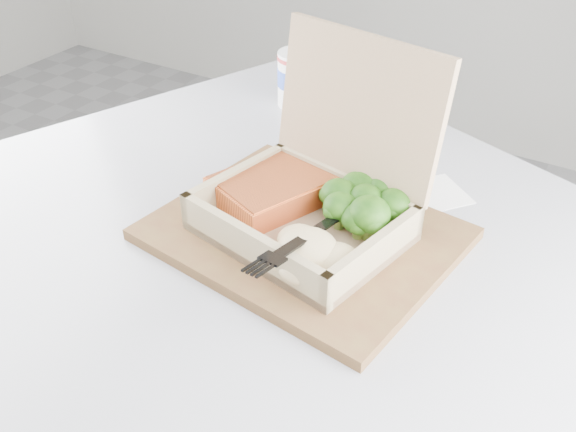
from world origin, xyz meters
The scene contains 9 objects.
cafe_table centered at (0.21, 0.30, 0.54)m, with size 1.01×1.01×0.72m.
serving_tray centered at (0.27, 0.33, 0.73)m, with size 0.31×0.25×0.01m, color brown.
takeout_container centered at (0.28, 0.35, 0.79)m, with size 0.24×0.23×0.20m.
salmon_fillet centered at (0.22, 0.35, 0.76)m, with size 0.10×0.13×0.03m, color orange.
broccoli_pile centered at (0.33, 0.36, 0.77)m, with size 0.11×0.11×0.04m, color #3B761A, non-canonical shape.
mashed_potatoes centered at (0.31, 0.27, 0.76)m, with size 0.10×0.09×0.03m, color beige.
plastic_fork centered at (0.31, 0.29, 0.78)m, with size 0.03×0.16×0.02m.
paper_cup centered at (0.09, 0.63, 0.77)m, with size 0.07×0.07×0.08m.
receipt centered at (0.35, 0.47, 0.72)m, with size 0.07×0.14×0.00m, color white.
Camera 1 is at (0.55, -0.17, 1.16)m, focal length 40.00 mm.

